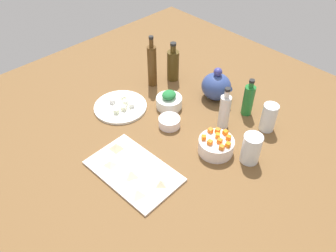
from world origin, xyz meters
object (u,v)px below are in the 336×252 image
object	(u,v)px
bowl_carrots	(216,146)
bottle_0	(152,65)
plate_tofu	(120,107)
bottle_2	(248,100)
bowl_small_side	(169,122)
bottle_1	(224,111)
bottle_3	(173,65)
cutting_board	(133,171)
teapot	(216,86)
drinking_glass_1	(251,149)
bowl_greens	(169,102)
drinking_glass_0	(269,117)

from	to	relation	value
bowl_carrots	bottle_0	xyz separation A→B (cm)	(-52.83, 13.21, 8.24)
plate_tofu	bottle_2	world-z (taller)	bottle_2
bowl_small_side	bottle_2	size ratio (longest dim) A/B	0.52
bottle_1	bottle_3	xyz separation A→B (cm)	(-41.47, 10.13, -0.03)
cutting_board	teapot	bearing A→B (deg)	98.56
plate_tofu	drinking_glass_1	size ratio (longest dim) A/B	1.95
bowl_small_side	bottle_0	xyz separation A→B (cm)	(-28.65, 15.89, 9.20)
cutting_board	bottle_2	bearing A→B (deg)	81.75
plate_tofu	bottle_3	world-z (taller)	bottle_3
teapot	bottle_2	world-z (taller)	bottle_2
cutting_board	bowl_greens	bearing A→B (deg)	117.12
bowl_small_side	drinking_glass_0	distance (cm)	42.54
teapot	bottle_1	xyz separation A→B (cm)	(15.79, -13.73, 1.87)
teapot	drinking_glass_1	world-z (taller)	teapot
bowl_carrots	bowl_small_side	bearing A→B (deg)	-173.66
bowl_small_side	cutting_board	bearing A→B (deg)	-71.44
bowl_carrots	bottle_1	size ratio (longest dim) A/B	0.70
bowl_carrots	bottle_1	distance (cm)	16.80
bottle_0	drinking_glass_1	size ratio (longest dim) A/B	2.11
cutting_board	teapot	xyz separation A→B (cm)	(-8.84, 58.74, 6.19)
bowl_greens	bottle_0	xyz separation A→B (cm)	(-18.94, 6.72, 8.69)
cutting_board	drinking_glass_0	xyz separation A→B (cm)	(21.17, 57.56, 5.92)
bottle_2	bottle_3	world-z (taller)	bottle_3
bowl_small_side	bottle_3	xyz separation A→B (cm)	(-24.98, 26.70, 6.43)
bowl_carrots	bottle_0	distance (cm)	55.08
drinking_glass_0	drinking_glass_1	size ratio (longest dim) A/B	1.01
bowl_small_side	drinking_glass_0	size ratio (longest dim) A/B	0.74
bowl_greens	bowl_carrots	xyz separation A→B (cm)	(33.89, -6.48, 0.44)
bottle_1	drinking_glass_1	distance (cm)	21.63
bowl_greens	teapot	xyz separation A→B (cm)	(10.42, 21.13, 4.08)
bowl_small_side	plate_tofu	bearing A→B (deg)	-162.48
bottle_1	bowl_greens	bearing A→B (deg)	-164.22
bottle_1	bottle_3	bearing A→B (deg)	166.28
bottle_3	bottle_0	bearing A→B (deg)	-108.75
teapot	bottle_2	distance (cm)	17.58
bottle_2	bottle_0	bearing A→B (deg)	-161.71
cutting_board	bottle_2	size ratio (longest dim) A/B	1.94
bottle_0	drinking_glass_0	distance (cm)	61.01
bottle_2	drinking_glass_0	world-z (taller)	bottle_2
cutting_board	drinking_glass_1	size ratio (longest dim) A/B	2.82
bowl_small_side	bottle_2	distance (cm)	36.73
bottle_2	bowl_carrots	bearing A→B (deg)	-78.27
cutting_board	plate_tofu	xyz separation A→B (cm)	(-34.41, 20.59, 0.10)
plate_tofu	bottle_0	distance (cm)	26.31
teapot	drinking_glass_1	distance (cm)	41.84
bottle_0	plate_tofu	bearing A→B (deg)	-80.93
plate_tofu	drinking_glass_1	distance (cm)	63.76
teapot	drinking_glass_0	distance (cm)	30.03
bowl_small_side	teapot	world-z (taller)	teapot
bowl_small_side	teapot	bearing A→B (deg)	88.66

